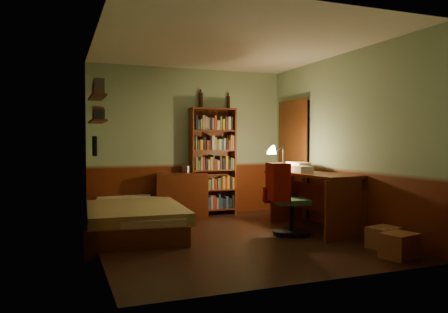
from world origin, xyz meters
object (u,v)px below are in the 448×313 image
object	(u,v)px
cardboard_box_b	(384,238)
desk_lamp	(283,150)
mini_stereo	(190,169)
bookshelf	(213,162)
bed	(133,208)
office_chair	(292,199)
dresser	(183,195)
desk	(312,201)
cardboard_box_a	(399,246)

from	to	relation	value
cardboard_box_b	desk_lamp	bearing A→B (deg)	99.93
mini_stereo	bookshelf	bearing A→B (deg)	-26.24
bed	office_chair	distance (m)	2.29
dresser	mini_stereo	size ratio (longest dim) A/B	3.71
dresser	bookshelf	world-z (taller)	bookshelf
desk	cardboard_box_b	size ratio (longest dim) A/B	4.31
mini_stereo	cardboard_box_b	size ratio (longest dim) A/B	0.63
mini_stereo	bookshelf	size ratio (longest dim) A/B	0.12
bed	dresser	bearing A→B (deg)	46.46
office_chair	bookshelf	bearing A→B (deg)	115.36
office_chair	cardboard_box_a	bearing A→B (deg)	-59.84
bookshelf	office_chair	xyz separation A→B (m)	(0.49, -1.95, -0.45)
dresser	cardboard_box_b	world-z (taller)	dresser
dresser	office_chair	bearing A→B (deg)	-45.79
bed	desk	world-z (taller)	desk
mini_stereo	bookshelf	distance (m)	0.43
bookshelf	office_chair	distance (m)	2.06
bed	desk_lamp	distance (m)	2.53
dresser	desk	world-z (taller)	desk
dresser	cardboard_box_b	distance (m)	3.44
mini_stereo	cardboard_box_b	world-z (taller)	mini_stereo
desk	dresser	bearing A→B (deg)	125.59
dresser	desk_lamp	bearing A→B (deg)	-20.84
bookshelf	desk	xyz separation A→B (m)	(0.95, -1.74, -0.53)
desk_lamp	office_chair	bearing A→B (deg)	-116.16
cardboard_box_b	bed	bearing A→B (deg)	142.31
cardboard_box_a	cardboard_box_b	xyz separation A→B (m)	(0.16, 0.43, -0.01)
bed	cardboard_box_b	xyz separation A→B (m)	(2.73, -2.11, -0.21)
bed	desk	xyz separation A→B (m)	(2.51, -0.81, 0.08)
bookshelf	desk_lamp	bearing A→B (deg)	-53.17
bed	mini_stereo	world-z (taller)	mini_stereo
dresser	cardboard_box_a	xyz separation A→B (m)	(1.58, -3.38, -0.24)
desk	office_chair	xyz separation A→B (m)	(-0.46, -0.21, 0.08)
cardboard_box_b	bookshelf	bearing A→B (deg)	111.01
dresser	desk_lamp	size ratio (longest dim) A/B	1.35
bookshelf	cardboard_box_b	world-z (taller)	bookshelf
bookshelf	office_chair	world-z (taller)	bookshelf
mini_stereo	office_chair	distance (m)	2.21
office_chair	mini_stereo	bearing A→B (deg)	125.68
mini_stereo	office_chair	size ratio (longest dim) A/B	0.23
dresser	office_chair	world-z (taller)	office_chair
bed	desk	distance (m)	2.64
cardboard_box_a	bookshelf	bearing A→B (deg)	106.16
bed	office_chair	xyz separation A→B (m)	(2.05, -1.02, 0.16)
dresser	office_chair	size ratio (longest dim) A/B	0.85
dresser	desk_lamp	world-z (taller)	desk_lamp
office_chair	cardboard_box_b	size ratio (longest dim) A/B	2.75
desk	bed	bearing A→B (deg)	155.02
mini_stereo	office_chair	bearing A→B (deg)	-86.36
mini_stereo	cardboard_box_a	bearing A→B (deg)	-88.70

